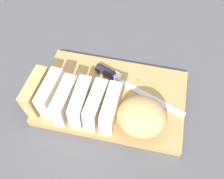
{
  "coord_description": "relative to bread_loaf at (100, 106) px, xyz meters",
  "views": [
    {
      "loc": [
        -0.09,
        0.35,
        0.62
      ],
      "look_at": [
        0.0,
        0.0,
        0.05
      ],
      "focal_mm": 41.45,
      "sensor_mm": 36.0,
      "label": 1
    }
  ],
  "objects": [
    {
      "name": "crumb_near_knife",
      "position": [
        0.02,
        -0.09,
        -0.04
      ],
      "size": [
        0.01,
        0.01,
        0.01
      ],
      "primitive_type": "sphere",
      "color": "#996633",
      "rests_on": "cutting_board"
    },
    {
      "name": "bread_knife",
      "position": [
        -0.01,
        -0.12,
        -0.03
      ],
      "size": [
        0.27,
        0.1,
        0.02
      ],
      "rotation": [
        0.0,
        0.0,
        2.83
      ],
      "color": "silver",
      "rests_on": "cutting_board"
    },
    {
      "name": "bread_loaf",
      "position": [
        0.0,
        0.0,
        0.0
      ],
      "size": [
        0.35,
        0.12,
        0.08
      ],
      "rotation": [
        0.0,
        0.0,
        0.0
      ],
      "color": "tan",
      "rests_on": "cutting_board"
    },
    {
      "name": "ground_plane",
      "position": [
        -0.01,
        -0.06,
        -0.06
      ],
      "size": [
        3.0,
        3.0,
        0.0
      ],
      "primitive_type": "plane",
      "color": "#4C4C51"
    },
    {
      "name": "crumb_near_loaf",
      "position": [
        -0.07,
        -0.13,
        -0.04
      ],
      "size": [
        0.01,
        0.01,
        0.01
      ],
      "primitive_type": "sphere",
      "color": "#996633",
      "rests_on": "cutting_board"
    },
    {
      "name": "cutting_board",
      "position": [
        -0.01,
        -0.06,
        -0.05
      ],
      "size": [
        0.4,
        0.26,
        0.02
      ],
      "primitive_type": "cube",
      "rotation": [
        0.0,
        0.0,
        0.05
      ],
      "color": "tan",
      "rests_on": "ground_plane"
    }
  ]
}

